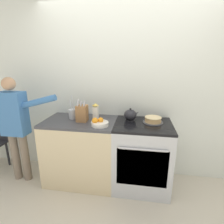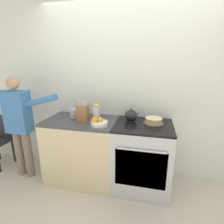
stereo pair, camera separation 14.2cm
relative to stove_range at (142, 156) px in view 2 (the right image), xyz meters
name	(u,v)px [view 2 (the right image)]	position (x,y,z in m)	size (l,w,h in m)	color
ground_plane	(119,199)	(-0.25, -0.32, -0.46)	(16.00, 16.00, 0.00)	beige
wall_back	(129,91)	(-0.25, 0.35, 0.84)	(8.00, 0.04, 2.60)	silver
counter_cabinet	(82,150)	(-0.87, 0.00, 0.00)	(0.98, 0.65, 0.93)	beige
stove_range	(142,156)	(0.00, 0.00, 0.00)	(0.75, 0.68, 0.93)	#B7BABF
layer_cake	(154,121)	(0.12, 0.07, 0.50)	(0.27, 0.27, 0.08)	#4C4C51
tea_kettle	(131,115)	(-0.18, 0.13, 0.54)	(0.21, 0.17, 0.17)	#232328
knife_block	(83,113)	(-0.82, -0.02, 0.57)	(0.14, 0.15, 0.30)	olive
utensil_crock	(74,113)	(-0.99, 0.07, 0.53)	(0.11, 0.11, 0.34)	#B7BABF
fruit_bowl	(99,123)	(-0.55, -0.16, 0.50)	(0.22, 0.22, 0.11)	silver
milk_carton	(96,112)	(-0.65, 0.06, 0.58)	(0.07, 0.07, 0.24)	white
person_baker	(19,120)	(-1.75, -0.14, 0.44)	(0.89, 0.20, 1.52)	#7A6B5B
dining_chair	(0,137)	(-2.39, 0.07, 0.02)	(0.40, 0.40, 0.84)	#232328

